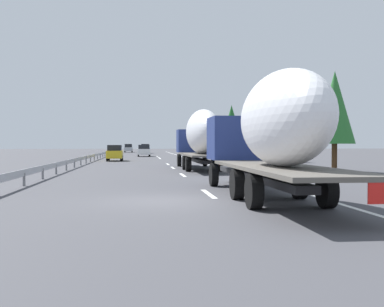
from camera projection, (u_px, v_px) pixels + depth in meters
ground_plane at (147, 160)px, 55.40m from camera, size 260.00×260.00×0.00m
lane_stripe_0 at (209, 194)px, 17.84m from camera, size 3.20×0.20×0.01m
lane_stripe_1 at (183, 175)px, 28.66m from camera, size 3.20×0.20×0.01m
lane_stripe_2 at (173, 168)px, 37.29m from camera, size 3.20×0.20×0.01m
lane_stripe_3 at (168, 164)px, 44.02m from camera, size 3.20×0.20×0.01m
lane_stripe_4 at (160, 159)px, 60.68m from camera, size 3.20×0.20×0.01m
lane_stripe_5 at (159, 158)px, 64.74m from camera, size 3.20×0.20×0.01m
lane_stripe_6 at (157, 156)px, 71.25m from camera, size 3.20×0.20×0.01m
edge_line_right at (189, 159)px, 60.97m from camera, size 110.00×0.20×0.01m
truck_lead at (200, 136)px, 34.32m from camera, size 13.98×2.55×4.32m
truck_trailing at (270, 130)px, 15.96m from camera, size 14.05×2.55×4.16m
car_yellow_coupe at (115, 153)px, 52.36m from camera, size 4.16×1.73×1.78m
car_silver_hatch at (128, 148)px, 106.25m from camera, size 4.67×1.85×1.90m
car_white_van at (144, 151)px, 70.92m from camera, size 4.05×1.89×1.77m
car_blue_sedan at (145, 149)px, 93.96m from camera, size 4.36×1.81×1.90m
road_sign at (206, 141)px, 53.62m from camera, size 0.10×0.90×3.21m
tree_0 at (275, 124)px, 49.55m from camera, size 3.78×3.78×5.99m
tree_1 at (335, 108)px, 32.21m from camera, size 2.79×2.79×6.91m
tree_2 at (231, 125)px, 70.31m from camera, size 3.45×3.45×7.72m
guardrail_median at (97, 155)px, 57.71m from camera, size 94.00×0.10×0.76m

